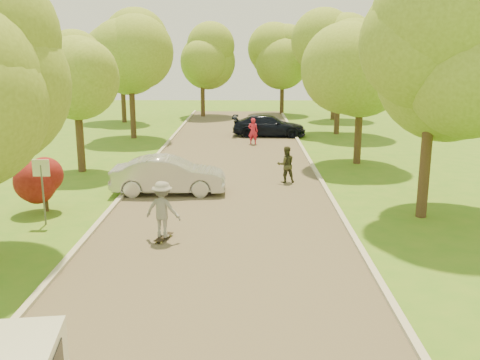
{
  "coord_description": "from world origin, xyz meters",
  "views": [
    {
      "loc": [
        0.78,
        -12.64,
        5.54
      ],
      "look_at": [
        0.57,
        4.92,
        1.3
      ],
      "focal_mm": 40.0,
      "sensor_mm": 36.0,
      "label": 1
    }
  ],
  "objects_px": {
    "silver_sedan": "(169,175)",
    "street_sign": "(42,178)",
    "skateboarder": "(163,209)",
    "person_olive": "(286,165)",
    "dark_sedan": "(269,126)",
    "longboard": "(164,237)",
    "person_striped": "(253,131)"
  },
  "relations": [
    {
      "from": "silver_sedan",
      "to": "skateboarder",
      "type": "bearing_deg",
      "value": -175.55
    },
    {
      "from": "person_striped",
      "to": "silver_sedan",
      "type": "bearing_deg",
      "value": 84.72
    },
    {
      "from": "person_striped",
      "to": "dark_sedan",
      "type": "bearing_deg",
      "value": -97.29
    },
    {
      "from": "longboard",
      "to": "skateboarder",
      "type": "distance_m",
      "value": 0.87
    },
    {
      "from": "street_sign",
      "to": "skateboarder",
      "type": "distance_m",
      "value": 4.39
    },
    {
      "from": "silver_sedan",
      "to": "person_olive",
      "type": "relative_size",
      "value": 2.82
    },
    {
      "from": "longboard",
      "to": "silver_sedan",
      "type": "bearing_deg",
      "value": -66.14
    },
    {
      "from": "person_olive",
      "to": "silver_sedan",
      "type": "bearing_deg",
      "value": 9.74
    },
    {
      "from": "dark_sedan",
      "to": "person_olive",
      "type": "height_order",
      "value": "person_olive"
    },
    {
      "from": "silver_sedan",
      "to": "longboard",
      "type": "distance_m",
      "value": 5.52
    },
    {
      "from": "person_striped",
      "to": "person_olive",
      "type": "bearing_deg",
      "value": 109.04
    },
    {
      "from": "silver_sedan",
      "to": "person_olive",
      "type": "height_order",
      "value": "person_olive"
    },
    {
      "from": "person_olive",
      "to": "street_sign",
      "type": "bearing_deg",
      "value": 23.81
    },
    {
      "from": "silver_sedan",
      "to": "street_sign",
      "type": "bearing_deg",
      "value": 137.03
    },
    {
      "from": "street_sign",
      "to": "longboard",
      "type": "distance_m",
      "value": 4.59
    },
    {
      "from": "skateboarder",
      "to": "person_striped",
      "type": "height_order",
      "value": "skateboarder"
    },
    {
      "from": "dark_sedan",
      "to": "person_striped",
      "type": "xyz_separation_m",
      "value": [
        -1.11,
        -3.26,
        0.1
      ]
    },
    {
      "from": "street_sign",
      "to": "silver_sedan",
      "type": "bearing_deg",
      "value": 48.86
    },
    {
      "from": "silver_sedan",
      "to": "skateboarder",
      "type": "relative_size",
      "value": 2.63
    },
    {
      "from": "dark_sedan",
      "to": "person_olive",
      "type": "xyz_separation_m",
      "value": [
        0.19,
        -13.02,
        0.09
      ]
    },
    {
      "from": "skateboarder",
      "to": "person_olive",
      "type": "distance_m",
      "value": 8.43
    },
    {
      "from": "dark_sedan",
      "to": "longboard",
      "type": "xyz_separation_m",
      "value": [
        -4.0,
        -20.32,
        -0.61
      ]
    },
    {
      "from": "street_sign",
      "to": "person_striped",
      "type": "bearing_deg",
      "value": 65.88
    },
    {
      "from": "street_sign",
      "to": "person_olive",
      "type": "relative_size",
      "value": 1.37
    },
    {
      "from": "longboard",
      "to": "person_striped",
      "type": "bearing_deg",
      "value": -82.04
    },
    {
      "from": "silver_sedan",
      "to": "skateboarder",
      "type": "distance_m",
      "value": 5.48
    },
    {
      "from": "street_sign",
      "to": "longboard",
      "type": "bearing_deg",
      "value": -19.38
    },
    {
      "from": "silver_sedan",
      "to": "person_olive",
      "type": "bearing_deg",
      "value": -70.65
    },
    {
      "from": "silver_sedan",
      "to": "person_olive",
      "type": "distance_m",
      "value": 5.14
    },
    {
      "from": "silver_sedan",
      "to": "longboard",
      "type": "bearing_deg",
      "value": -175.55
    },
    {
      "from": "person_striped",
      "to": "longboard",
      "type": "bearing_deg",
      "value": 91.83
    },
    {
      "from": "skateboarder",
      "to": "silver_sedan",
      "type": "bearing_deg",
      "value": -66.14
    }
  ]
}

